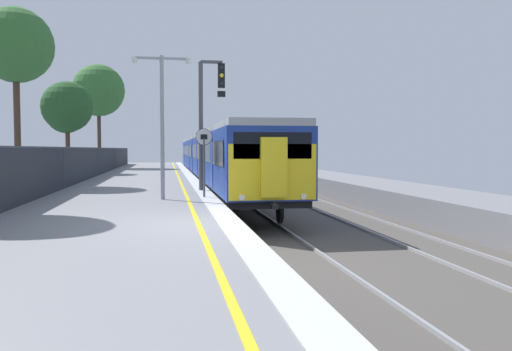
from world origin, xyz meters
name	(u,v)px	position (x,y,z in m)	size (l,w,h in m)	color
ground	(324,246)	(2.64, 0.00, -0.61)	(17.40, 110.00, 1.21)	gray
commuter_train_at_platform	(212,155)	(2.10, 24.57, 1.27)	(2.83, 42.69, 3.81)	navy
signal_gantry	(207,110)	(0.61, 9.77, 3.32)	(1.10, 0.24, 5.34)	#47474C
speed_limit_sign	(204,153)	(0.25, 6.63, 1.57)	(0.59, 0.08, 2.44)	#59595B
platform_lamp_mid	(162,113)	(-1.20, 6.08, 2.92)	(2.00, 0.20, 4.86)	#93999E
background_tree_left	(14,48)	(-8.21, 14.99, 6.55)	(3.59, 3.59, 8.49)	#473323
background_tree_right	(67,109)	(-8.01, 27.11, 4.54)	(3.58, 3.58, 6.49)	#473323
background_tree_back	(98,92)	(-7.11, 37.66, 6.87)	(4.68, 4.68, 9.36)	#473323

